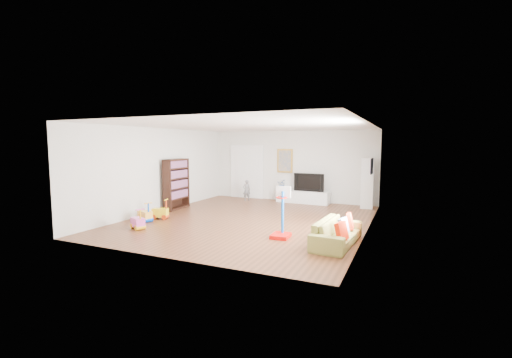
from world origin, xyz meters
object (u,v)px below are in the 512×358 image
at_px(sofa, 337,232).
at_px(basketball_hoop, 281,212).
at_px(media_console, 303,197).
at_px(bookshelf, 176,184).

bearing_deg(sofa, basketball_hoop, 94.04).
distance_m(media_console, sofa, 5.36).
xyz_separation_m(media_console, bookshelf, (-3.59, -2.88, 0.62)).
xyz_separation_m(sofa, basketball_hoop, (-1.30, -0.00, 0.33)).
height_order(sofa, basketball_hoop, basketball_hoop).
height_order(media_console, bookshelf, bookshelf).
relative_size(sofa, basketball_hoop, 1.53).
bearing_deg(sofa, media_console, 28.07).
height_order(bookshelf, basketball_hoop, bookshelf).
bearing_deg(bookshelf, media_console, 34.78).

